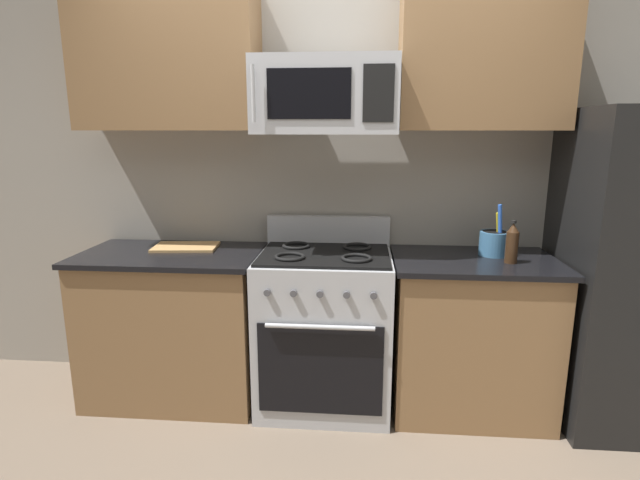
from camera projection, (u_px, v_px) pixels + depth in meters
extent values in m
plane|color=#6B5B4C|center=(314.00, 475.00, 2.34)|extent=(16.00, 16.00, 0.00)
cube|color=#9E998E|center=(330.00, 181.00, 3.09)|extent=(8.00, 0.10, 2.60)
cube|color=olive|center=(175.00, 327.00, 2.98)|extent=(1.01, 0.59, 0.88)
cube|color=black|center=(170.00, 255.00, 2.88)|extent=(1.05, 0.63, 0.03)
cube|color=#B2B5BA|center=(325.00, 330.00, 2.90)|extent=(0.76, 0.63, 0.91)
cube|color=black|center=(320.00, 370.00, 2.61)|extent=(0.67, 0.01, 0.51)
cylinder|color=#B2B5BA|center=(320.00, 327.00, 2.53)|extent=(0.57, 0.02, 0.02)
cube|color=black|center=(325.00, 254.00, 2.80)|extent=(0.73, 0.57, 0.02)
cube|color=#B2B5BA|center=(328.00, 230.00, 3.06)|extent=(0.76, 0.06, 0.18)
torus|color=black|center=(290.00, 257.00, 2.68)|extent=(0.17, 0.17, 0.02)
torus|color=black|center=(357.00, 258.00, 2.65)|extent=(0.17, 0.17, 0.02)
torus|color=black|center=(296.00, 246.00, 2.94)|extent=(0.17, 0.17, 0.02)
torus|color=black|center=(357.00, 247.00, 2.91)|extent=(0.17, 0.17, 0.02)
cylinder|color=#4C4C51|center=(267.00, 293.00, 2.53)|extent=(0.04, 0.02, 0.04)
cylinder|color=#4C4C51|center=(293.00, 293.00, 2.52)|extent=(0.04, 0.02, 0.04)
cylinder|color=#4C4C51|center=(320.00, 294.00, 2.51)|extent=(0.04, 0.02, 0.04)
cylinder|color=#4C4C51|center=(347.00, 295.00, 2.50)|extent=(0.04, 0.02, 0.04)
cylinder|color=#4C4C51|center=(374.00, 296.00, 2.48)|extent=(0.04, 0.02, 0.04)
cube|color=olive|center=(470.00, 337.00, 2.83)|extent=(0.87, 0.59, 0.88)
cube|color=black|center=(475.00, 261.00, 2.73)|extent=(0.91, 0.63, 0.03)
cube|color=#B2B5BA|center=(326.00, 96.00, 2.64)|extent=(0.77, 0.40, 0.40)
cube|color=black|center=(309.00, 94.00, 2.45)|extent=(0.42, 0.01, 0.25)
cube|color=black|center=(379.00, 93.00, 2.42)|extent=(0.15, 0.01, 0.28)
cylinder|color=#B2B5BA|center=(253.00, 94.00, 2.44)|extent=(0.02, 0.02, 0.28)
cube|color=olive|center=(167.00, 59.00, 2.80)|extent=(1.04, 0.34, 0.79)
cube|color=olive|center=(484.00, 55.00, 2.65)|extent=(0.90, 0.34, 0.79)
cylinder|color=teal|center=(494.00, 243.00, 2.80)|extent=(0.17, 0.17, 0.14)
cylinder|color=black|center=(494.00, 241.00, 2.80)|extent=(0.14, 0.14, 0.12)
cylinder|color=blue|center=(500.00, 228.00, 2.74)|extent=(0.05, 0.03, 0.27)
cylinder|color=yellow|center=(499.00, 232.00, 2.77)|extent=(0.04, 0.05, 0.23)
cylinder|color=yellow|center=(498.00, 232.00, 2.77)|extent=(0.05, 0.04, 0.22)
cube|color=tan|center=(186.00, 247.00, 2.98)|extent=(0.40, 0.28, 0.02)
cylinder|color=#382314|center=(512.00, 247.00, 2.63)|extent=(0.07, 0.07, 0.17)
cone|color=#382314|center=(513.00, 228.00, 2.61)|extent=(0.06, 0.06, 0.05)
cylinder|color=black|center=(514.00, 222.00, 2.60)|extent=(0.03, 0.03, 0.01)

